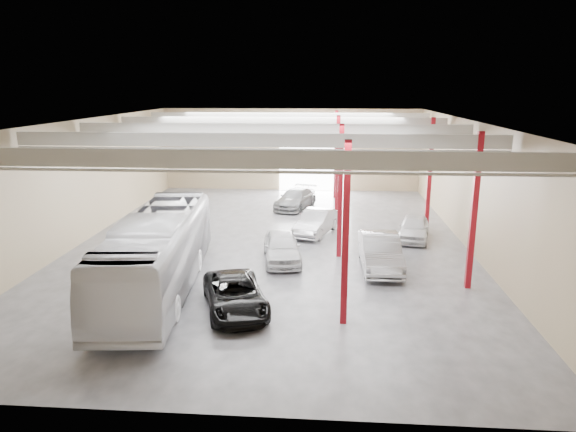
# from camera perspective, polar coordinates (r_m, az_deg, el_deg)

# --- Properties ---
(depot_shell) EXTENTS (22.12, 32.12, 7.06)m
(depot_shell) POSITION_cam_1_polar(r_m,az_deg,el_deg) (29.09, -1.50, 6.61)
(depot_shell) COLOR #454449
(depot_shell) RESTS_ON ground
(coach_bus) EXTENTS (4.03, 12.66, 3.47)m
(coach_bus) POSITION_cam_1_polar(r_m,az_deg,el_deg) (23.31, -14.20, -3.93)
(coach_bus) COLOR silver
(coach_bus) RESTS_ON ground
(black_sedan) EXTENTS (3.65, 5.35, 1.36)m
(black_sedan) POSITION_cam_1_polar(r_m,az_deg,el_deg) (20.98, -5.91, -8.69)
(black_sedan) COLOR black
(black_sedan) RESTS_ON ground
(car_row_a) EXTENTS (2.50, 4.74, 1.54)m
(car_row_a) POSITION_cam_1_polar(r_m,az_deg,el_deg) (26.55, -0.69, -3.44)
(car_row_a) COLOR silver
(car_row_a) RESTS_ON ground
(car_row_b) EXTENTS (2.89, 4.75, 1.48)m
(car_row_b) POSITION_cam_1_polar(r_m,az_deg,el_deg) (31.46, 3.15, -0.70)
(car_row_b) COLOR #B6B6BB
(car_row_b) RESTS_ON ground
(car_row_c) EXTENTS (3.42, 5.32, 1.43)m
(car_row_c) POSITION_cam_1_polar(r_m,az_deg,el_deg) (38.17, 0.84, 1.95)
(car_row_c) COLOR slate
(car_row_c) RESTS_ON ground
(car_right_near) EXTENTS (1.92, 5.26, 1.72)m
(car_right_near) POSITION_cam_1_polar(r_m,az_deg,el_deg) (25.90, 10.19, -3.91)
(car_right_near) COLOR #A2A3A7
(car_right_near) RESTS_ON ground
(car_right_far) EXTENTS (2.51, 4.40, 1.41)m
(car_right_far) POSITION_cam_1_polar(r_m,az_deg,el_deg) (31.23, 13.83, -1.27)
(car_right_far) COLOR silver
(car_right_far) RESTS_ON ground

